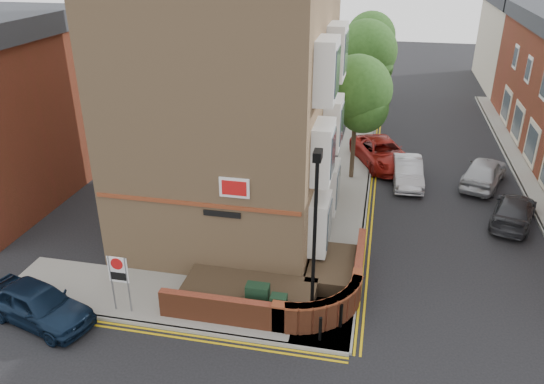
{
  "coord_description": "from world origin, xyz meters",
  "views": [
    {
      "loc": [
        3.29,
        -13.24,
        11.97
      ],
      "look_at": [
        -0.37,
        4.0,
        3.59
      ],
      "focal_mm": 35.0,
      "sensor_mm": 36.0,
      "label": 1
    }
  ],
  "objects_px": {
    "utility_cabinet_large": "(258,299)",
    "lamppost": "(314,241)",
    "zone_sign": "(119,274)",
    "silver_car_near": "(408,171)",
    "navy_hatchback": "(38,304)"
  },
  "relations": [
    {
      "from": "lamppost",
      "to": "utility_cabinet_large",
      "type": "xyz_separation_m",
      "value": [
        -1.9,
        0.1,
        -2.62
      ]
    },
    {
      "from": "lamppost",
      "to": "silver_car_near",
      "type": "xyz_separation_m",
      "value": [
        3.4,
        12.81,
        -2.65
      ]
    },
    {
      "from": "lamppost",
      "to": "navy_hatchback",
      "type": "relative_size",
      "value": 1.51
    },
    {
      "from": "utility_cabinet_large",
      "to": "lamppost",
      "type": "bearing_deg",
      "value": -3.01
    },
    {
      "from": "zone_sign",
      "to": "navy_hatchback",
      "type": "bearing_deg",
      "value": -159.16
    },
    {
      "from": "lamppost",
      "to": "navy_hatchback",
      "type": "bearing_deg",
      "value": -169.55
    },
    {
      "from": "lamppost",
      "to": "zone_sign",
      "type": "xyz_separation_m",
      "value": [
        -6.6,
        -0.7,
        -1.7
      ]
    },
    {
      "from": "lamppost",
      "to": "zone_sign",
      "type": "height_order",
      "value": "lamppost"
    },
    {
      "from": "silver_car_near",
      "to": "utility_cabinet_large",
      "type": "bearing_deg",
      "value": -115.6
    },
    {
      "from": "lamppost",
      "to": "silver_car_near",
      "type": "bearing_deg",
      "value": 75.13
    },
    {
      "from": "lamppost",
      "to": "utility_cabinet_large",
      "type": "bearing_deg",
      "value": 176.99
    },
    {
      "from": "lamppost",
      "to": "zone_sign",
      "type": "bearing_deg",
      "value": -173.93
    },
    {
      "from": "utility_cabinet_large",
      "to": "navy_hatchback",
      "type": "relative_size",
      "value": 0.29
    },
    {
      "from": "zone_sign",
      "to": "utility_cabinet_large",
      "type": "bearing_deg",
      "value": 9.69
    },
    {
      "from": "utility_cabinet_large",
      "to": "zone_sign",
      "type": "xyz_separation_m",
      "value": [
        -4.7,
        -0.8,
        0.92
      ]
    }
  ]
}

